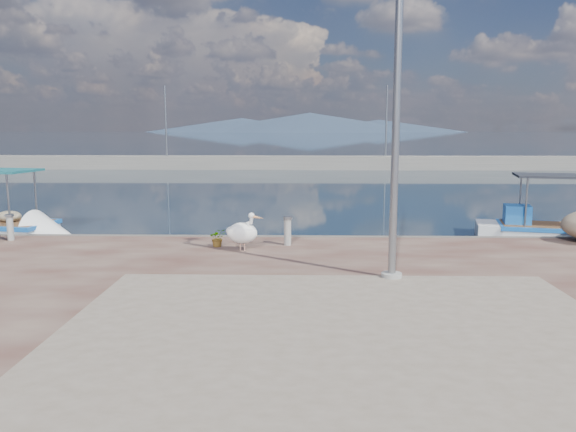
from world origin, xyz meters
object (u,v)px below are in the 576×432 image
at_px(bollard_near, 288,230).
at_px(boat_right, 557,234).
at_px(pelican, 243,232).
at_px(lamp_post, 396,122).

bearing_deg(bollard_near, boat_right, 20.76).
xyz_separation_m(boat_right, pelican, (-10.01, -4.08, 0.78)).
bearing_deg(boat_right, lamp_post, -121.41).
relative_size(pelican, lamp_post, 0.15).
relative_size(boat_right, lamp_post, 0.79).
bearing_deg(boat_right, bollard_near, -146.30).
xyz_separation_m(pelican, lamp_post, (3.48, -2.60, 2.81)).
distance_m(boat_right, lamp_post, 10.01).
xyz_separation_m(boat_right, bollard_near, (-8.86, -3.36, 0.73)).
bearing_deg(bollard_near, pelican, -148.02).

